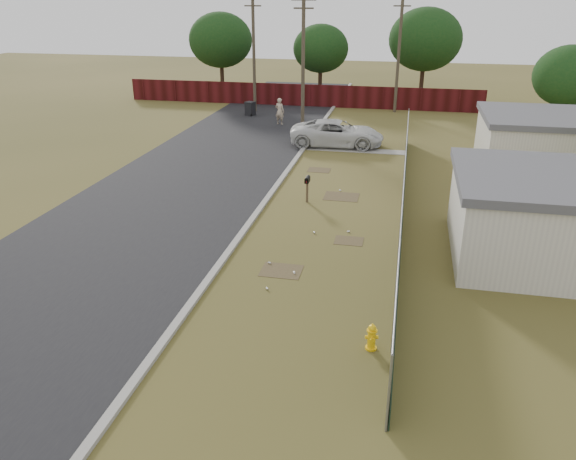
% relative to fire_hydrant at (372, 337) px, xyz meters
% --- Properties ---
extents(ground, '(120.00, 120.00, 0.00)m').
position_rel_fire_hydrant_xyz_m(ground, '(-2.55, 8.98, -0.37)').
color(ground, brown).
rests_on(ground, ground).
extents(street, '(15.10, 60.00, 0.12)m').
position_rel_fire_hydrant_xyz_m(street, '(-9.31, 17.03, -0.35)').
color(street, black).
rests_on(street, ground).
extents(chainlink_fence, '(0.10, 27.06, 2.02)m').
position_rel_fire_hydrant_xyz_m(chainlink_fence, '(0.57, 10.00, 0.43)').
color(chainlink_fence, gray).
rests_on(chainlink_fence, ground).
extents(privacy_fence, '(30.00, 0.12, 1.80)m').
position_rel_fire_hydrant_xyz_m(privacy_fence, '(-8.55, 33.98, 0.53)').
color(privacy_fence, '#470F11').
rests_on(privacy_fence, ground).
extents(utility_poles, '(12.60, 8.24, 9.00)m').
position_rel_fire_hydrant_xyz_m(utility_poles, '(-6.22, 29.64, 4.33)').
color(utility_poles, '#4C4132').
rests_on(utility_poles, ground).
extents(houses, '(9.30, 17.24, 3.10)m').
position_rel_fire_hydrant_xyz_m(houses, '(7.15, 12.11, 1.20)').
color(houses, beige).
rests_on(houses, ground).
extents(horizon_trees, '(33.32, 31.94, 7.78)m').
position_rel_fire_hydrant_xyz_m(horizon_trees, '(-1.71, 32.53, 4.26)').
color(horizon_trees, '#382519').
rests_on(horizon_trees, ground).
extents(fire_hydrant, '(0.37, 0.38, 0.78)m').
position_rel_fire_hydrant_xyz_m(fire_hydrant, '(0.00, 0.00, 0.00)').
color(fire_hydrant, yellow).
rests_on(fire_hydrant, ground).
extents(mailbox, '(0.19, 0.53, 1.22)m').
position_rel_fire_hydrant_xyz_m(mailbox, '(-3.71, 10.92, 0.60)').
color(mailbox, brown).
rests_on(mailbox, ground).
extents(pickup_truck, '(5.84, 2.92, 1.59)m').
position_rel_fire_hydrant_xyz_m(pickup_truck, '(-3.70, 21.36, 0.43)').
color(pickup_truck, silver).
rests_on(pickup_truck, ground).
extents(pedestrian, '(0.79, 0.63, 1.90)m').
position_rel_fire_hydrant_xyz_m(pedestrian, '(-8.53, 26.63, 0.58)').
color(pedestrian, '#C2AA8E').
rests_on(pedestrian, ground).
extents(trash_bin, '(0.88, 0.94, 1.05)m').
position_rel_fire_hydrant_xyz_m(trash_bin, '(-11.48, 29.28, 0.18)').
color(trash_bin, black).
rests_on(trash_bin, ground).
extents(scattered_litter, '(2.53, 10.31, 0.07)m').
position_rel_fire_hydrant_xyz_m(scattered_litter, '(-2.82, 6.47, -0.33)').
color(scattered_litter, white).
rests_on(scattered_litter, ground).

